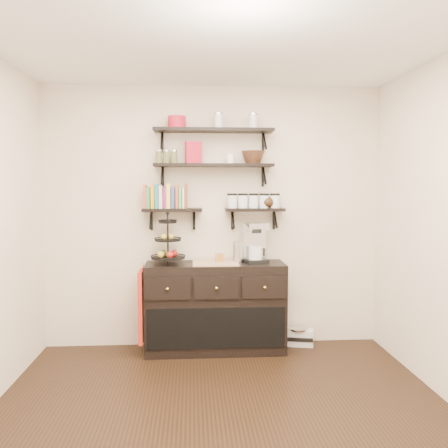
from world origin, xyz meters
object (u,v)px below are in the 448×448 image
fruit_stand (168,247)px  coffee_maker (255,244)px  radio (298,336)px  sideboard (215,307)px

fruit_stand → coffee_maker: fruit_stand is taller
fruit_stand → radio: (1.35, 0.10, -0.98)m
coffee_maker → fruit_stand: bearing=165.4°
sideboard → fruit_stand: bearing=179.6°
fruit_stand → coffee_maker: (0.87, 0.02, 0.02)m
sideboard → radio: (0.88, 0.10, -0.36)m
sideboard → coffee_maker: (0.41, 0.03, 0.64)m
sideboard → radio: size_ratio=4.12×
sideboard → coffee_maker: coffee_maker is taller
coffee_maker → radio: bearing=-7.1°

